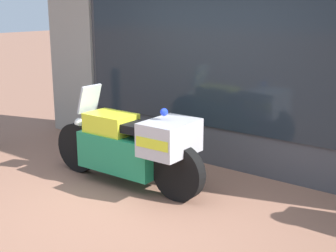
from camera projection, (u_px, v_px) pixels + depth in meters
The scene contains 4 objects.
ground_plane at pixel (124, 208), 5.14m from camera, with size 60.00×60.00×0.00m, color #8E604C.
shop_building at pixel (195, 17), 6.43m from camera, with size 6.63×0.55×3.98m.
window_display at pixel (249, 132), 6.32m from camera, with size 5.18×0.30×2.10m.
paramedic_motorcycle at pixel (133, 145), 5.62m from camera, with size 2.28×0.67×1.19m.
Camera 1 is at (3.30, -3.45, 2.17)m, focal length 50.00 mm.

